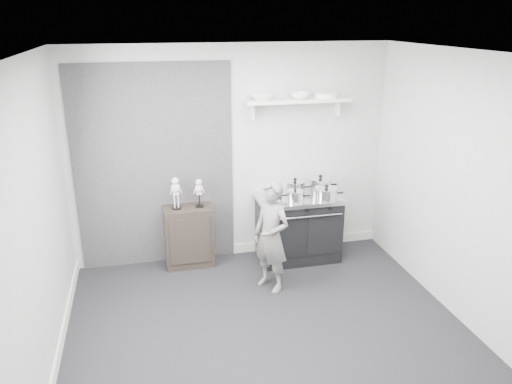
# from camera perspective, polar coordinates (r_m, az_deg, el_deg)

# --- Properties ---
(ground) EXTENTS (4.00, 4.00, 0.00)m
(ground) POSITION_cam_1_polar(r_m,az_deg,el_deg) (5.22, 1.26, -15.52)
(ground) COLOR black
(ground) RESTS_ON ground
(room_shell) EXTENTS (4.02, 3.62, 2.71)m
(room_shell) POSITION_cam_1_polar(r_m,az_deg,el_deg) (4.60, -0.12, 2.38)
(room_shell) COLOR #ABABA9
(room_shell) RESTS_ON ground
(wall_shelf) EXTENTS (1.30, 0.26, 0.24)m
(wall_shelf) POSITION_cam_1_polar(r_m,az_deg,el_deg) (6.18, 4.76, 10.30)
(wall_shelf) COLOR silver
(wall_shelf) RESTS_ON room_shell
(stove) EXTENTS (1.06, 0.66, 0.85)m
(stove) POSITION_cam_1_polar(r_m,az_deg,el_deg) (6.44, 4.85, -4.00)
(stove) COLOR black
(stove) RESTS_ON ground
(side_cabinet) EXTENTS (0.59, 0.35, 0.77)m
(side_cabinet) POSITION_cam_1_polar(r_m,az_deg,el_deg) (6.32, -7.68, -5.03)
(side_cabinet) COLOR black
(side_cabinet) RESTS_ON ground
(child) EXTENTS (0.52, 0.57, 1.30)m
(child) POSITION_cam_1_polar(r_m,az_deg,el_deg) (5.63, 1.77, -5.10)
(child) COLOR slate
(child) RESTS_ON ground
(pot_front_left) EXTENTS (0.30, 0.21, 0.17)m
(pot_front_left) POSITION_cam_1_polar(r_m,az_deg,el_deg) (6.09, 2.08, -0.40)
(pot_front_left) COLOR silver
(pot_front_left) RESTS_ON stove
(pot_back_left) EXTENTS (0.34, 0.26, 0.21)m
(pot_back_left) POSITION_cam_1_polar(r_m,az_deg,el_deg) (6.36, 4.47, 0.55)
(pot_back_left) COLOR silver
(pot_back_left) RESTS_ON stove
(pot_back_right) EXTENTS (0.37, 0.28, 0.23)m
(pot_back_right) POSITION_cam_1_polar(r_m,az_deg,el_deg) (6.46, 7.36, 0.82)
(pot_back_right) COLOR silver
(pot_back_right) RESTS_ON stove
(pot_front_right) EXTENTS (0.36, 0.28, 0.19)m
(pot_front_right) POSITION_cam_1_polar(r_m,az_deg,el_deg) (6.21, 8.03, -0.15)
(pot_front_right) COLOR silver
(pot_front_right) RESTS_ON stove
(pot_front_center) EXTENTS (0.29, 0.20, 0.18)m
(pot_front_center) POSITION_cam_1_polar(r_m,az_deg,el_deg) (6.08, 4.49, -0.46)
(pot_front_center) COLOR silver
(pot_front_center) RESTS_ON stove
(skeleton_full) EXTENTS (0.13, 0.08, 0.46)m
(skeleton_full) POSITION_cam_1_polar(r_m,az_deg,el_deg) (6.09, -9.15, 0.14)
(skeleton_full) COLOR beige
(skeleton_full) RESTS_ON side_cabinet
(skeleton_torso) EXTENTS (0.11, 0.07, 0.41)m
(skeleton_torso) POSITION_cam_1_polar(r_m,az_deg,el_deg) (6.12, -6.53, 0.12)
(skeleton_torso) COLOR beige
(skeleton_torso) RESTS_ON side_cabinet
(bowl_large) EXTENTS (0.28, 0.28, 0.07)m
(bowl_large) POSITION_cam_1_polar(r_m,az_deg,el_deg) (6.04, 0.64, 10.78)
(bowl_large) COLOR white
(bowl_large) RESTS_ON wall_shelf
(bowl_small) EXTENTS (0.24, 0.24, 0.08)m
(bowl_small) POSITION_cam_1_polar(r_m,az_deg,el_deg) (6.17, 5.05, 10.93)
(bowl_small) COLOR white
(bowl_small) RESTS_ON wall_shelf
(plate_stack) EXTENTS (0.28, 0.28, 0.06)m
(plate_stack) POSITION_cam_1_polar(r_m,az_deg,el_deg) (6.29, 7.97, 10.90)
(plate_stack) COLOR white
(plate_stack) RESTS_ON wall_shelf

